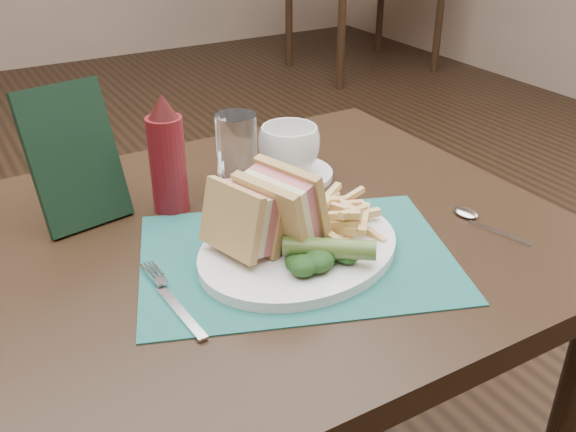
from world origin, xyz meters
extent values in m
plane|color=black|center=(0.00, 0.00, 0.00)|extent=(7.00, 7.00, 0.00)
cube|color=#1B5752|center=(0.02, -0.60, 0.75)|extent=(0.50, 0.43, 0.00)
cylinder|color=#436024|center=(0.03, -0.65, 0.79)|extent=(0.11, 0.10, 0.03)
cylinder|color=white|center=(0.14, -0.36, 0.76)|extent=(0.19, 0.19, 0.01)
imported|color=white|center=(0.14, -0.36, 0.80)|extent=(0.13, 0.13, 0.08)
cylinder|color=white|center=(0.04, -0.37, 0.81)|extent=(0.08, 0.08, 0.13)
cube|color=black|center=(-0.21, -0.34, 0.85)|extent=(0.14, 0.10, 0.20)
camera|label=1|loc=(-0.37, -1.23, 1.22)|focal=40.00mm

